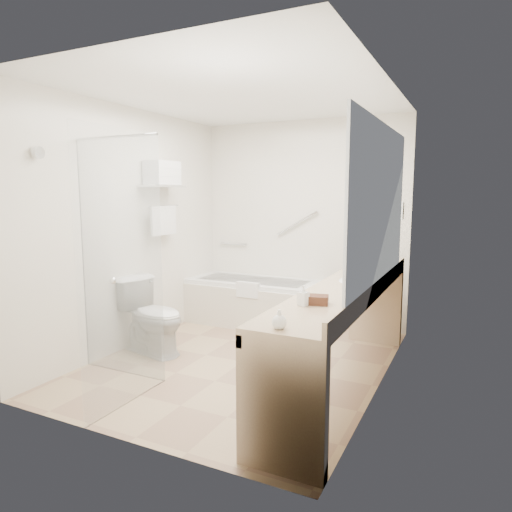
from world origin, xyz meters
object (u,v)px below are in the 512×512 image
at_px(amenity_basket, 315,300).
at_px(water_bottle_left, 364,267).
at_px(vanity_counter, 343,314).
at_px(toilet, 152,316).
at_px(bathtub, 253,301).

distance_m(amenity_basket, water_bottle_left, 1.17).
height_order(vanity_counter, amenity_basket, vanity_counter).
distance_m(vanity_counter, toilet, 1.99).
distance_m(bathtub, amenity_basket, 2.55).
bearing_deg(toilet, water_bottle_left, -61.11).
bearing_deg(bathtub, toilet, -107.78).
bearing_deg(vanity_counter, toilet, -179.56).
height_order(toilet, amenity_basket, amenity_basket).
height_order(vanity_counter, water_bottle_left, water_bottle_left).
xyz_separation_m(amenity_basket, water_bottle_left, (0.08, 1.17, 0.06)).
relative_size(toilet, water_bottle_left, 3.70).
relative_size(bathtub, toilet, 2.08).
xyz_separation_m(toilet, amenity_basket, (1.92, -0.58, 0.50)).
bearing_deg(water_bottle_left, amenity_basket, -94.04).
bearing_deg(water_bottle_left, vanity_counter, -93.31).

